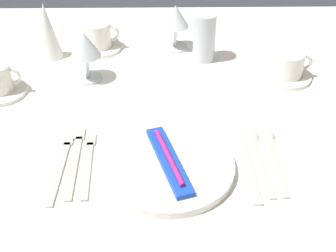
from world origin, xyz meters
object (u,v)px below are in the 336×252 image
(dinner_knife, at_px, (248,166))
(wine_glass_left, at_px, (85,47))
(fork_outer, at_px, (88,161))
(toothbrush_package, at_px, (169,160))
(napkin_folded, at_px, (47,31))
(dinner_plate, at_px, (169,166))
(coffee_cup_left, at_px, (288,64))
(drink_tumbler, at_px, (204,40))
(coffee_cup_right, at_px, (99,34))
(wine_glass_centre, at_px, (175,19))
(spoon_dessert, at_px, (273,152))
(spoon_soup, at_px, (258,153))
(fork_salad, at_px, (61,164))
(fork_inner, at_px, (76,158))

(dinner_knife, xyz_separation_m, wine_glass_left, (-0.37, 0.35, 0.09))
(fork_outer, xyz_separation_m, wine_glass_left, (-0.04, 0.33, 0.09))
(toothbrush_package, relative_size, napkin_folded, 1.31)
(dinner_plate, bearing_deg, toothbrush_package, 0.00)
(toothbrush_package, bearing_deg, coffee_cup_left, 48.00)
(toothbrush_package, height_order, fork_outer, toothbrush_package)
(dinner_plate, xyz_separation_m, toothbrush_package, (0.00, 0.00, 0.02))
(dinner_plate, relative_size, coffee_cup_left, 2.54)
(dinner_plate, distance_m, fork_outer, 0.17)
(drink_tumbler, bearing_deg, coffee_cup_left, -26.04)
(dinner_knife, distance_m, coffee_cup_left, 0.38)
(toothbrush_package, height_order, coffee_cup_right, coffee_cup_right)
(toothbrush_package, bearing_deg, fork_outer, 171.84)
(dinner_knife, xyz_separation_m, coffee_cup_right, (-0.36, 0.51, 0.04))
(coffee_cup_right, height_order, wine_glass_left, wine_glass_left)
(wine_glass_centre, relative_size, napkin_folded, 0.82)
(spoon_dessert, relative_size, drink_tumbler, 1.58)
(fork_outer, bearing_deg, spoon_soup, 3.53)
(fork_outer, height_order, coffee_cup_right, coffee_cup_right)
(dinner_knife, relative_size, napkin_folded, 1.43)
(coffee_cup_left, height_order, wine_glass_centre, wine_glass_centre)
(toothbrush_package, height_order, spoon_soup, toothbrush_package)
(fork_outer, xyz_separation_m, fork_salad, (-0.05, -0.01, 0.00))
(coffee_cup_right, bearing_deg, coffee_cup_left, -18.14)
(fork_inner, bearing_deg, wine_glass_centre, 65.47)
(spoon_dessert, relative_size, coffee_cup_left, 2.03)
(wine_glass_centre, bearing_deg, toothbrush_package, -92.92)
(fork_outer, xyz_separation_m, wine_glass_centre, (0.19, 0.50, 0.09))
(wine_glass_centre, bearing_deg, coffee_cup_right, -179.31)
(coffee_cup_right, bearing_deg, fork_inner, -90.27)
(coffee_cup_left, bearing_deg, fork_outer, -145.93)
(coffee_cup_left, distance_m, coffee_cup_right, 0.54)
(toothbrush_package, xyz_separation_m, fork_inner, (-0.20, 0.03, -0.02))
(fork_inner, height_order, drink_tumbler, drink_tumbler)
(coffee_cup_left, xyz_separation_m, coffee_cup_right, (-0.51, 0.17, 0.00))
(spoon_dessert, bearing_deg, wine_glass_left, 144.65)
(dinner_knife, bearing_deg, fork_outer, 176.88)
(dinner_plate, height_order, drink_tumbler, drink_tumbler)
(coffee_cup_right, distance_m, wine_glass_left, 0.17)
(fork_outer, relative_size, wine_glass_left, 1.52)
(spoon_soup, bearing_deg, fork_outer, -176.47)
(dinner_knife, height_order, coffee_cup_left, coffee_cup_left)
(spoon_dessert, bearing_deg, fork_outer, -176.53)
(dinner_plate, relative_size, wine_glass_centre, 2.05)
(fork_outer, bearing_deg, spoon_dessert, 3.47)
(wine_glass_centre, bearing_deg, spoon_dessert, -67.36)
(fork_outer, relative_size, coffee_cup_left, 1.92)
(coffee_cup_right, bearing_deg, drink_tumbler, -12.02)
(spoon_soup, distance_m, coffee_cup_right, 0.61)
(dinner_knife, relative_size, coffee_cup_right, 2.32)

